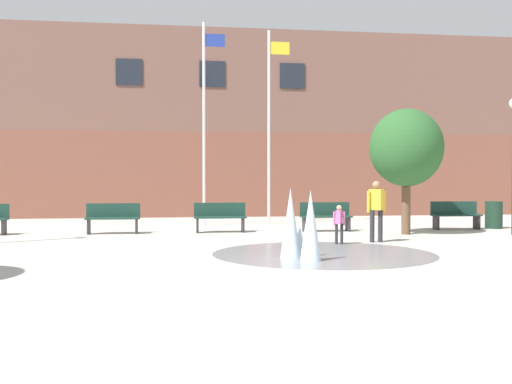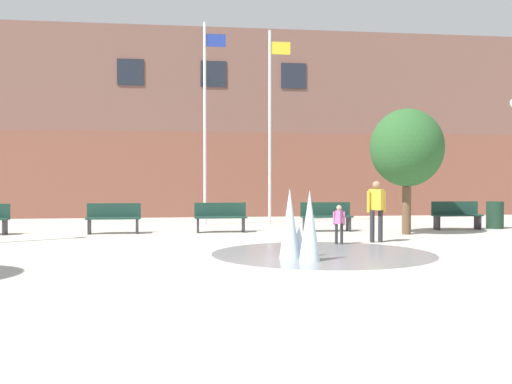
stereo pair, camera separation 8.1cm
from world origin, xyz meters
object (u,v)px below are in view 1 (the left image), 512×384
(street_tree_near_building, at_px, (406,148))
(child_with_pink_shirt, at_px, (339,221))
(park_bench_near_trashcan, at_px, (326,216))
(flagpole_left, at_px, (205,117))
(park_bench_center, at_px, (220,217))
(park_bench_under_left_flagpole, at_px, (113,218))
(flagpole_right, at_px, (270,121))
(trash_can, at_px, (494,215))
(park_bench_far_right, at_px, (456,215))
(adult_in_red, at_px, (376,206))

(street_tree_near_building, bearing_deg, child_with_pink_shirt, -138.57)
(park_bench_near_trashcan, relative_size, flagpole_left, 0.22)
(street_tree_near_building, bearing_deg, park_bench_near_trashcan, 148.18)
(flagpole_left, bearing_deg, park_bench_center, -84.22)
(park_bench_under_left_flagpole, distance_m, flagpole_left, 5.39)
(flagpole_right, distance_m, trash_can, 8.30)
(park_bench_center, height_order, flagpole_right, flagpole_right)
(park_bench_under_left_flagpole, xyz_separation_m, child_with_pink_shirt, (5.92, -3.81, 0.10))
(park_bench_under_left_flagpole, xyz_separation_m, park_bench_far_right, (10.92, 0.05, 0.00))
(street_tree_near_building, bearing_deg, flagpole_left, 142.25)
(flagpole_left, distance_m, trash_can, 10.41)
(child_with_pink_shirt, bearing_deg, flagpole_right, 38.64)
(child_with_pink_shirt, bearing_deg, street_tree_near_building, -15.35)
(park_bench_far_right, bearing_deg, trash_can, 6.81)
(park_bench_far_right, distance_m, flagpole_left, 9.18)
(park_bench_near_trashcan, xyz_separation_m, adult_in_red, (0.47, -3.36, 0.45))
(trash_can, xyz_separation_m, street_tree_near_building, (-3.71, -1.62, 2.11))
(park_bench_far_right, xyz_separation_m, adult_in_red, (-3.92, -3.50, 0.45))
(street_tree_near_building, bearing_deg, park_bench_far_right, 32.46)
(park_bench_under_left_flagpole, distance_m, street_tree_near_building, 9.00)
(adult_in_red, relative_size, flagpole_left, 0.22)
(park_bench_under_left_flagpole, xyz_separation_m, street_tree_near_building, (8.64, -1.40, 2.08))
(park_bench_far_right, relative_size, adult_in_red, 1.01)
(park_bench_near_trashcan, relative_size, street_tree_near_building, 0.43)
(park_bench_under_left_flagpole, relative_size, adult_in_red, 1.01)
(park_bench_near_trashcan, height_order, park_bench_far_right, same)
(park_bench_under_left_flagpole, bearing_deg, flagpole_right, 29.90)
(street_tree_near_building, bearing_deg, park_bench_under_left_flagpole, 170.78)
(flagpole_left, bearing_deg, park_bench_far_right, -20.44)
(adult_in_red, height_order, flagpole_right, flagpole_right)
(adult_in_red, relative_size, flagpole_right, 0.23)
(flagpole_right, bearing_deg, street_tree_near_building, -52.69)
(park_bench_under_left_flagpole, distance_m, trash_can, 12.36)
(park_bench_center, height_order, park_bench_far_right, same)
(park_bench_under_left_flagpole, relative_size, park_bench_far_right, 1.00)
(park_bench_far_right, xyz_separation_m, flagpole_left, (-8.00, 2.98, 3.36))
(park_bench_under_left_flagpole, xyz_separation_m, flagpole_right, (5.27, 3.03, 3.26))
(park_bench_under_left_flagpole, height_order, park_bench_far_right, same)
(park_bench_center, bearing_deg, park_bench_under_left_flagpole, -179.46)
(park_bench_near_trashcan, xyz_separation_m, trash_can, (5.82, 0.31, -0.03))
(park_bench_far_right, relative_size, flagpole_right, 0.23)
(park_bench_under_left_flagpole, height_order, child_with_pink_shirt, child_with_pink_shirt)
(adult_in_red, bearing_deg, flagpole_left, 167.77)
(street_tree_near_building, bearing_deg, trash_can, 23.59)
(park_bench_under_left_flagpole, relative_size, park_bench_center, 1.00)
(park_bench_under_left_flagpole, bearing_deg, trash_can, 1.01)
(park_bench_near_trashcan, height_order, flagpole_right, flagpole_right)
(park_bench_far_right, bearing_deg, park_bench_under_left_flagpole, -179.75)
(flagpole_left, distance_m, street_tree_near_building, 7.35)
(park_bench_center, xyz_separation_m, park_bench_far_right, (7.70, 0.02, 0.00))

